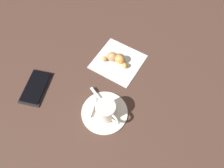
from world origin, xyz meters
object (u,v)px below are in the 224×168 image
(cell_phone, at_px, (36,87))
(croissant, at_px, (116,58))
(saucer, at_px, (105,112))
(teaspoon, at_px, (105,106))
(espresso_cup, at_px, (106,111))
(napkin, at_px, (119,62))
(sugar_packet, at_px, (91,108))

(cell_phone, bearing_deg, croissant, -49.87)
(saucer, bearing_deg, teaspoon, 14.01)
(espresso_cup, relative_size, napkin, 0.52)
(teaspoon, height_order, cell_phone, teaspoon)
(espresso_cup, distance_m, sugar_packet, 0.06)
(teaspoon, xyz_separation_m, napkin, (0.19, 0.01, -0.01))
(napkin, relative_size, cell_phone, 1.16)
(napkin, bearing_deg, saucer, -175.26)
(saucer, distance_m, teaspoon, 0.02)
(teaspoon, height_order, sugar_packet, teaspoon)
(teaspoon, bearing_deg, sugar_packet, 115.76)
(sugar_packet, height_order, cell_phone, sugar_packet)
(teaspoon, bearing_deg, cell_phone, 90.96)
(croissant, xyz_separation_m, cell_phone, (-0.19, 0.23, -0.01))
(saucer, xyz_separation_m, napkin, (0.21, 0.02, -0.00))
(sugar_packet, xyz_separation_m, croissant, (0.20, -0.02, 0.01))
(saucer, height_order, teaspoon, teaspoon)
(saucer, xyz_separation_m, cell_phone, (0.01, 0.25, 0.00))
(teaspoon, relative_size, cell_phone, 0.77)
(espresso_cup, relative_size, cell_phone, 0.60)
(saucer, bearing_deg, cell_phone, 87.01)
(cell_phone, bearing_deg, teaspoon, -89.04)
(napkin, height_order, cell_phone, cell_phone)
(napkin, xyz_separation_m, cell_phone, (-0.19, 0.24, 0.00))
(teaspoon, xyz_separation_m, sugar_packet, (-0.02, 0.04, 0.00))
(saucer, distance_m, croissant, 0.21)
(teaspoon, bearing_deg, croissant, 6.98)
(espresso_cup, height_order, napkin, espresso_cup)
(espresso_cup, xyz_separation_m, teaspoon, (0.02, 0.01, -0.03))
(sugar_packet, bearing_deg, saucer, 90.26)
(espresso_cup, relative_size, croissant, 0.80)
(sugar_packet, distance_m, cell_phone, 0.21)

